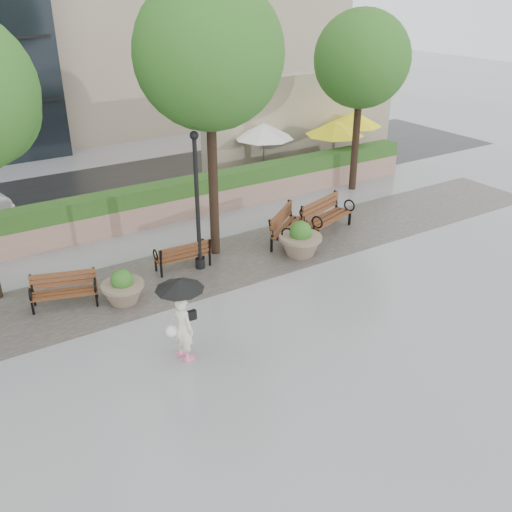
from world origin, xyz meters
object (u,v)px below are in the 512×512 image
pedestrian (182,311)px  bench_1 (65,297)px  bench_2 (183,261)px  planter_right (300,242)px  bench_4 (327,223)px  planter_left (123,290)px  lamppost (198,211)px  bench_3 (289,233)px

pedestrian → bench_1: bearing=11.2°
pedestrian → bench_2: bearing=-38.2°
bench_1 → planter_right: size_ratio=1.33×
planter_right → bench_2: bearing=162.5°
bench_1 → bench_4: size_ratio=0.80×
planter_right → bench_1: bearing=173.6°
planter_left → lamppost: size_ratio=0.28×
lamppost → pedestrian: bearing=-122.2°
planter_right → pedestrian: 6.08m
bench_1 → bench_2: size_ratio=1.08×
planter_left → planter_right: bearing=-1.9°
bench_2 → bench_4: 5.23m
bench_3 → lamppost: size_ratio=0.51×
lamppost → planter_right: bearing=-15.9°
bench_1 → lamppost: (3.92, 0.08, 1.51)m
bench_1 → planter_right: (6.90, -0.78, 0.17)m
bench_2 → planter_right: planter_right is taller
planter_right → lamppost: bearing=164.1°
bench_4 → bench_3: bearing=161.8°
bench_3 → planter_left: 5.90m
bench_2 → bench_4: bench_4 is taller
bench_4 → planter_left: bearing=168.2°
planter_left → pedestrian: size_ratio=0.57×
bench_3 → bench_4: 1.53m
bench_1 → bench_3: bench_3 is taller
bench_2 → pedestrian: pedestrian is taller
lamppost → planter_left: bearing=-165.5°
planter_left → planter_right: 5.57m
bench_1 → lamppost: lamppost is taller
planter_left → planter_right: planter_right is taller
lamppost → bench_2: bearing=152.5°
bench_4 → lamppost: lamppost is taller
bench_3 → planter_left: size_ratio=1.84×
planter_right → pedestrian: size_ratio=0.67×
bench_1 → planter_left: (1.34, -0.59, 0.10)m
bench_3 → lamppost: (-3.27, -0.12, 1.46)m
planter_right → lamppost: size_ratio=0.32×
bench_1 → bench_3: (7.19, 0.20, 0.05)m
bench_4 → pedestrian: (-7.13, -3.83, 0.86)m
planter_left → lamppost: 3.01m
bench_2 → planter_right: bearing=165.2°
bench_1 → bench_4: bench_4 is taller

